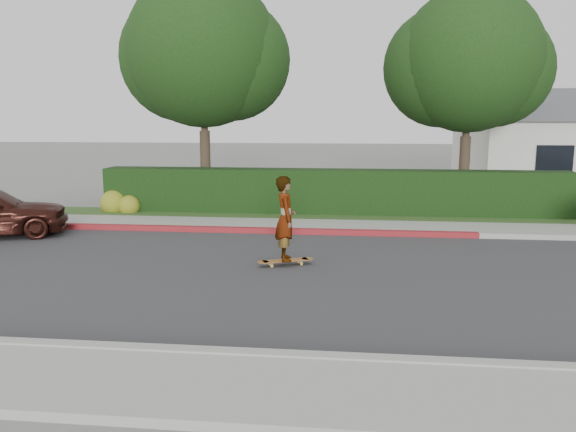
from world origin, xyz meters
name	(u,v)px	position (x,y,z in m)	size (l,w,h in m)	color
ground	(473,281)	(0.00, 0.00, 0.00)	(120.00, 120.00, 0.00)	slate
road	(473,281)	(0.00, 0.00, 0.01)	(60.00, 8.00, 0.01)	#2D2D30
curb_near	(544,370)	(0.00, -4.10, 0.07)	(60.00, 0.20, 0.15)	#9E9E99
sidewalk_near	(572,408)	(0.00, -5.00, 0.06)	(60.00, 1.60, 0.12)	gray
curb_far	(440,235)	(0.00, 4.10, 0.07)	(60.00, 0.20, 0.15)	#9E9E99
curb_red_section	(255,230)	(-5.00, 4.10, 0.08)	(12.00, 0.21, 0.15)	maroon
sidewalk_far	(435,229)	(0.00, 5.00, 0.06)	(60.00, 1.60, 0.12)	gray
planting_strip	(427,219)	(0.00, 6.60, 0.05)	(60.00, 1.60, 0.10)	#2D4C1E
hedge	(332,193)	(-3.00, 7.20, 0.75)	(15.00, 1.00, 1.50)	black
flowering_shrub	(119,204)	(-10.01, 6.74, 0.33)	(1.40, 1.00, 0.90)	#2D4C19
tree_left	(204,56)	(-7.51, 8.69, 5.26)	(5.99, 5.21, 8.00)	#33261C
tree_center	(468,65)	(1.49, 9.19, 4.90)	(5.66, 4.84, 7.44)	#33261C
skateboard	(285,261)	(-3.77, 0.75, 0.11)	(1.23, 0.69, 0.11)	gold
skateboarder	(285,219)	(-3.77, 0.75, 1.03)	(0.66, 0.43, 1.81)	white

